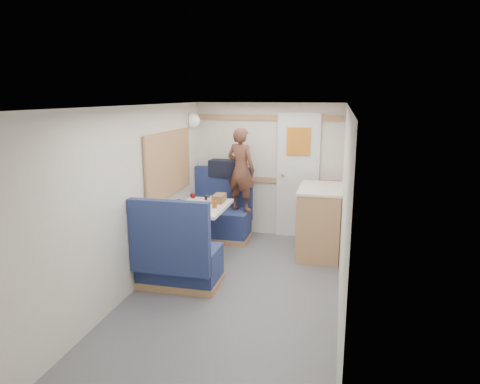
% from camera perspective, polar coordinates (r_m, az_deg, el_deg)
% --- Properties ---
extents(floor, '(4.50, 4.50, 0.00)m').
position_cam_1_polar(floor, '(4.67, -1.10, -13.97)').
color(floor, '#515156').
rests_on(floor, ground).
extents(ceiling, '(4.50, 4.50, 0.00)m').
position_cam_1_polar(ceiling, '(4.17, -1.22, 11.39)').
color(ceiling, silver).
rests_on(ceiling, wall_back).
extents(wall_back, '(2.20, 0.02, 2.00)m').
position_cam_1_polar(wall_back, '(6.47, 3.78, 2.94)').
color(wall_back, silver).
rests_on(wall_back, floor).
extents(wall_left, '(0.02, 4.50, 2.00)m').
position_cam_1_polar(wall_left, '(4.70, -14.27, -1.17)').
color(wall_left, silver).
rests_on(wall_left, floor).
extents(wall_right, '(0.02, 4.50, 2.00)m').
position_cam_1_polar(wall_right, '(4.19, 13.61, -2.83)').
color(wall_right, silver).
rests_on(wall_right, floor).
extents(oak_trim_low, '(2.15, 0.02, 0.08)m').
position_cam_1_polar(oak_trim_low, '(6.48, 3.73, 1.60)').
color(oak_trim_low, '#976A44').
rests_on(oak_trim_low, wall_back).
extents(oak_trim_high, '(2.15, 0.02, 0.08)m').
position_cam_1_polar(oak_trim_high, '(6.36, 3.85, 9.84)').
color(oak_trim_high, '#976A44').
rests_on(oak_trim_high, wall_back).
extents(side_window, '(0.04, 1.30, 0.72)m').
position_cam_1_polar(side_window, '(5.53, -9.49, 3.74)').
color(side_window, '#B2BB9E').
rests_on(side_window, wall_left).
extents(rear_door, '(0.62, 0.12, 1.86)m').
position_cam_1_polar(rear_door, '(6.39, 7.71, 2.47)').
color(rear_door, white).
rests_on(rear_door, wall_back).
extents(dinette_table, '(0.62, 0.92, 0.72)m').
position_cam_1_polar(dinette_table, '(5.53, -5.11, -3.39)').
color(dinette_table, white).
rests_on(dinette_table, floor).
extents(bench_far, '(0.90, 0.59, 1.05)m').
position_cam_1_polar(bench_far, '(6.40, -2.65, -3.59)').
color(bench_far, '#18224F').
rests_on(bench_far, floor).
extents(bench_near, '(0.90, 0.59, 1.05)m').
position_cam_1_polar(bench_near, '(4.85, -8.27, -9.17)').
color(bench_near, '#18224F').
rests_on(bench_near, floor).
extents(ledge, '(0.90, 0.14, 0.04)m').
position_cam_1_polar(ledge, '(6.50, -2.09, 1.93)').
color(ledge, '#976A44').
rests_on(ledge, bench_far).
extents(dome_light, '(0.20, 0.20, 0.20)m').
position_cam_1_polar(dome_light, '(6.26, -6.31, 9.47)').
color(dome_light, white).
rests_on(dome_light, wall_left).
extents(galley_counter, '(0.57, 0.92, 0.92)m').
position_cam_1_polar(galley_counter, '(5.83, 10.53, -3.74)').
color(galley_counter, '#976A44').
rests_on(galley_counter, floor).
extents(person, '(0.52, 0.43, 1.21)m').
position_cam_1_polar(person, '(6.16, 0.12, 3.01)').
color(person, brown).
rests_on(person, bench_far).
extents(duffel_bag, '(0.55, 0.31, 0.25)m').
position_cam_1_polar(duffel_bag, '(6.47, -1.72, 3.18)').
color(duffel_bag, black).
rests_on(duffel_bag, ledge).
extents(tray, '(0.30, 0.35, 0.02)m').
position_cam_1_polar(tray, '(5.16, -5.11, -2.71)').
color(tray, white).
rests_on(tray, dinette_table).
extents(orange_fruit, '(0.08, 0.08, 0.08)m').
position_cam_1_polar(orange_fruit, '(5.35, -4.59, -1.61)').
color(orange_fruit, orange).
rests_on(orange_fruit, tray).
extents(cheese_block, '(0.12, 0.08, 0.04)m').
position_cam_1_polar(cheese_block, '(5.16, -5.41, -2.39)').
color(cheese_block, '#EFE68A').
rests_on(cheese_block, tray).
extents(wine_glass, '(0.08, 0.08, 0.17)m').
position_cam_1_polar(wine_glass, '(5.49, -6.28, -0.56)').
color(wine_glass, white).
rests_on(wine_glass, dinette_table).
extents(tumbler_left, '(0.07, 0.07, 0.12)m').
position_cam_1_polar(tumbler_left, '(5.34, -8.21, -1.67)').
color(tumbler_left, white).
rests_on(tumbler_left, dinette_table).
extents(tumbler_right, '(0.07, 0.07, 0.11)m').
position_cam_1_polar(tumbler_right, '(5.60, -4.15, -0.95)').
color(tumbler_right, silver).
rests_on(tumbler_right, dinette_table).
extents(beer_glass, '(0.06, 0.06, 0.10)m').
position_cam_1_polar(beer_glass, '(5.37, -3.41, -1.62)').
color(beer_glass, '#924815').
rests_on(beer_glass, dinette_table).
extents(pepper_grinder, '(0.04, 0.04, 0.10)m').
position_cam_1_polar(pepper_grinder, '(5.60, -4.57, -1.02)').
color(pepper_grinder, black).
rests_on(pepper_grinder, dinette_table).
extents(salt_grinder, '(0.03, 0.03, 0.08)m').
position_cam_1_polar(salt_grinder, '(5.43, -4.65, -1.56)').
color(salt_grinder, silver).
rests_on(salt_grinder, dinette_table).
extents(bread_loaf, '(0.14, 0.26, 0.11)m').
position_cam_1_polar(bread_loaf, '(5.65, -2.78, -0.84)').
color(bread_loaf, brown).
rests_on(bread_loaf, dinette_table).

